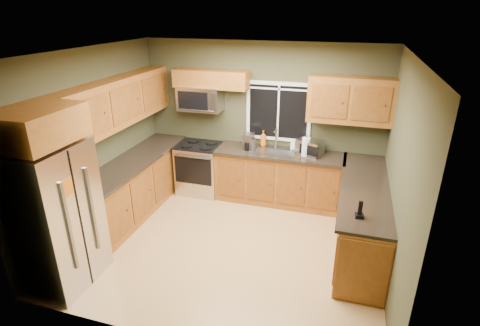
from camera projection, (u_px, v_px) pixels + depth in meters
The scene contains 29 objects.
floor at pixel (230, 244), 5.46m from camera, with size 4.20×4.20×0.00m, color tan.
ceiling at pixel (227, 53), 4.42m from camera, with size 4.20×4.20×0.00m, color white.
back_wall at pixel (261, 121), 6.53m from camera, with size 4.20×4.20×0.00m, color #3D3D25.
front_wall at pixel (166, 231), 3.35m from camera, with size 4.20×4.20×0.00m, color #3D3D25.
left_wall at pixel (93, 143), 5.50m from camera, with size 3.60×3.60×0.00m, color #3D3D25.
right_wall at pixel (399, 178), 4.38m from camera, with size 3.60×3.60×0.00m, color #3D3D25.
window at pixel (278, 112), 6.35m from camera, with size 1.12×0.03×1.02m.
base_cabinets_left at pixel (135, 187), 6.19m from camera, with size 0.60×2.65×0.90m, color brown.
countertop_left at pixel (133, 161), 6.00m from camera, with size 0.65×2.65×0.04m, color black.
base_cabinets_back at pixel (279, 178), 6.50m from camera, with size 2.17×0.60×0.90m, color brown.
countertop_back at pixel (280, 153), 6.30m from camera, with size 2.17×0.65×0.04m, color black.
base_cabinets_peninsula at pixel (362, 217), 5.29m from camera, with size 0.60×2.52×0.90m.
countertop_peninsula at pixel (365, 187), 5.12m from camera, with size 0.65×2.50×0.04m, color black.
upper_cabinets_left at pixel (117, 102), 5.68m from camera, with size 0.33×2.65×0.72m, color brown.
upper_cabinets_back_left at pixel (211, 79), 6.33m from camera, with size 1.30×0.33×0.30m, color brown.
upper_cabinets_back_right at pixel (350, 100), 5.80m from camera, with size 1.30×0.33×0.72m, color brown.
upper_cabinet_over_fridge at pixel (35, 126), 3.99m from camera, with size 0.72×0.90×0.38m, color brown.
refrigerator at pixel (55, 217), 4.43m from camera, with size 0.74×0.90×1.80m.
range at pixel (200, 168), 6.86m from camera, with size 0.76×0.69×0.94m.
microwave at pixel (200, 98), 6.49m from camera, with size 0.76×0.41×0.42m.
sink at pixel (274, 150), 6.33m from camera, with size 0.60×0.42×0.36m.
toaster_oven at pixel (310, 147), 6.16m from camera, with size 0.48×0.43×0.25m.
coffee_maker at pixel (248, 142), 6.39m from camera, with size 0.17×0.23×0.27m.
kettle at pixel (252, 143), 6.36m from camera, with size 0.17×0.17×0.25m.
paper_towel_roll at pixel (306, 147), 6.09m from camera, with size 0.13×0.13×0.34m.
soap_bottle_a at pixel (263, 138), 6.53m from camera, with size 0.11×0.11×0.28m, color #CC5F13.
soap_bottle_b at pixel (293, 144), 6.41m from camera, with size 0.08×0.08×0.17m, color white.
soap_bottle_c at pixel (246, 139), 6.63m from camera, with size 0.14×0.14×0.18m, color white.
cordless_phone at pixel (360, 213), 4.32m from camera, with size 0.11×0.11×0.21m.
Camera 1 is at (1.46, -4.34, 3.20)m, focal length 28.00 mm.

